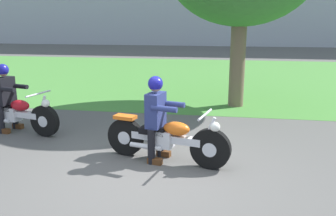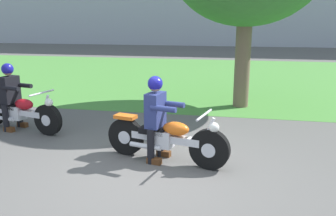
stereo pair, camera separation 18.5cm
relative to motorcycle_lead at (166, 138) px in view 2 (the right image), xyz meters
name	(u,v)px [view 2 (the right image)]	position (x,y,z in m)	size (l,w,h in m)	color
ground	(148,174)	(-0.17, -0.53, -0.39)	(120.00, 120.00, 0.00)	#565451
grass_verge	(205,76)	(-0.17, 8.90, -0.39)	(60.00, 12.00, 0.01)	#478438
motorcycle_lead	(166,138)	(0.00, 0.00, 0.00)	(2.10, 0.78, 0.88)	black
rider_lead	(156,112)	(-0.16, 0.04, 0.43)	(0.62, 0.55, 1.40)	black
motorcycle_follow	(19,112)	(-3.34, 1.05, 0.00)	(2.17, 0.80, 0.87)	black
rider_follow	(11,91)	(-3.50, 1.09, 0.42)	(0.62, 0.55, 1.39)	black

